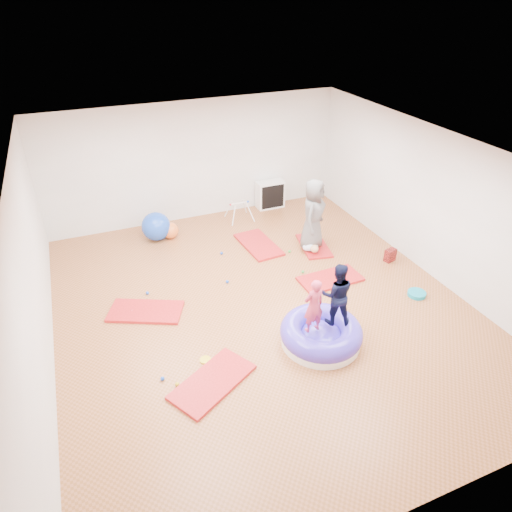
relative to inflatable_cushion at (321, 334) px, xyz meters
name	(u,v)px	position (x,y,z in m)	size (l,w,h in m)	color
room	(263,239)	(-0.51, 1.21, 1.24)	(7.01, 8.01, 2.81)	#A4613D
gym_mat_front_left	(213,382)	(-1.89, -0.18, -0.14)	(1.27, 0.64, 0.05)	red
gym_mat_mid_left	(146,311)	(-2.47, 1.84, -0.14)	(1.27, 0.63, 0.05)	red
gym_mat_center_back	(259,245)	(0.28, 3.26, -0.14)	(1.28, 0.64, 0.05)	red
gym_mat_right	(330,279)	(1.05, 1.48, -0.14)	(1.22, 0.61, 0.05)	red
gym_mat_rear_right	(314,246)	(1.39, 2.76, -0.14)	(1.09, 0.54, 0.05)	red
inflatable_cushion	(321,334)	(0.00, 0.00, 0.00)	(1.32, 1.32, 0.42)	white
child_pink	(314,303)	(-0.19, -0.02, 0.69)	(0.34, 0.22, 0.94)	#C7385A
child_navy	(337,292)	(0.23, 0.02, 0.75)	(0.52, 0.40, 1.07)	black
adult_caregiver	(313,215)	(1.28, 2.71, 0.66)	(0.76, 0.49, 1.55)	#5B5B5B
infant	(311,247)	(1.20, 2.54, -0.01)	(0.37, 0.38, 0.22)	#CDDCFE
ball_pit_balls	(213,296)	(-1.25, 1.80, -0.13)	(3.54, 3.32, 0.06)	blue
exercise_ball_blue	(156,226)	(-1.72, 4.41, 0.16)	(0.64, 0.64, 0.64)	blue
exercise_ball_orange	(170,230)	(-1.43, 4.36, 0.03)	(0.38, 0.38, 0.38)	orange
infant_play_gym	(239,208)	(0.33, 4.60, 0.15)	(0.60, 0.57, 0.46)	white
cube_shelf	(270,194)	(1.32, 5.00, 0.19)	(0.70, 0.34, 0.70)	white
balance_disc	(417,294)	(2.28, 0.43, -0.13)	(0.33, 0.33, 0.07)	#0C8AAA
backpack	(390,255)	(2.56, 1.64, -0.03)	(0.23, 0.14, 0.27)	#B42320
yellow_toy	(205,360)	(-1.85, 0.30, -0.15)	(0.18, 0.18, 0.03)	gold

